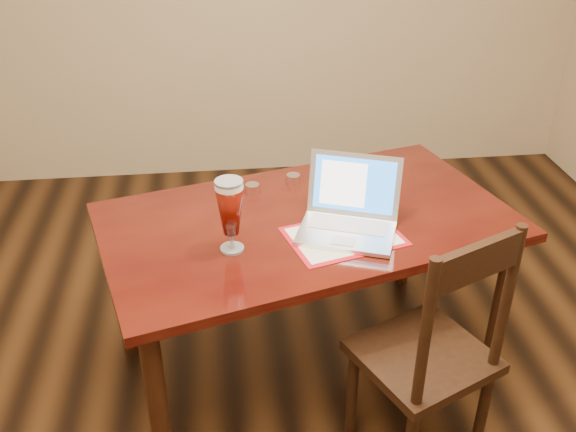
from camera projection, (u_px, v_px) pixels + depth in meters
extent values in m
cube|color=#491209|center=(308.00, 222.00, 2.58)|extent=(1.81, 1.31, 0.04)
cylinder|color=black|center=(158.00, 407.00, 2.23)|extent=(0.07, 0.07, 0.72)
cylinder|color=black|center=(500.00, 308.00, 2.71)|extent=(0.07, 0.07, 0.72)
cylinder|color=black|center=(122.00, 287.00, 2.83)|extent=(0.07, 0.07, 0.72)
cylinder|color=black|center=(407.00, 224.00, 3.31)|extent=(0.07, 0.07, 0.72)
cube|color=#B61019|center=(344.00, 236.00, 2.44)|extent=(0.49, 0.41, 0.00)
cube|color=silver|center=(344.00, 236.00, 2.44)|extent=(0.44, 0.36, 0.00)
cube|color=silver|center=(346.00, 233.00, 2.44)|extent=(0.43, 0.36, 0.02)
cube|color=silver|center=(348.00, 225.00, 2.48)|extent=(0.32, 0.21, 0.00)
cube|color=silver|center=(343.00, 241.00, 2.38)|extent=(0.11, 0.09, 0.00)
cube|color=silver|center=(354.00, 185.00, 2.51)|extent=(0.36, 0.19, 0.24)
cube|color=blue|center=(354.00, 185.00, 2.51)|extent=(0.32, 0.16, 0.20)
cube|color=white|center=(343.00, 184.00, 2.51)|extent=(0.18, 0.11, 0.17)
cylinder|color=silver|center=(232.00, 248.00, 2.37)|extent=(0.09, 0.09, 0.01)
cylinder|color=silver|center=(232.00, 240.00, 2.35)|extent=(0.02, 0.02, 0.06)
cylinder|color=white|center=(229.00, 186.00, 2.23)|extent=(0.10, 0.10, 0.02)
cylinder|color=silver|center=(229.00, 182.00, 2.23)|extent=(0.10, 0.10, 0.01)
cylinder|color=white|center=(252.00, 188.00, 2.74)|extent=(0.06, 0.06, 0.04)
cylinder|color=white|center=(293.00, 179.00, 2.82)|extent=(0.06, 0.06, 0.04)
cube|color=black|center=(422.00, 356.00, 2.32)|extent=(0.57, 0.56, 0.04)
cylinder|color=black|center=(482.00, 413.00, 2.40)|extent=(0.04, 0.04, 0.43)
cylinder|color=black|center=(352.00, 393.00, 2.49)|extent=(0.04, 0.04, 0.43)
cylinder|color=black|center=(422.00, 360.00, 2.64)|extent=(0.04, 0.04, 0.43)
cylinder|color=black|center=(425.00, 335.00, 1.97)|extent=(0.04, 0.04, 0.56)
cylinder|color=black|center=(507.00, 298.00, 2.13)|extent=(0.04, 0.04, 0.56)
cube|color=black|center=(477.00, 262.00, 1.94)|extent=(0.34, 0.18, 0.13)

